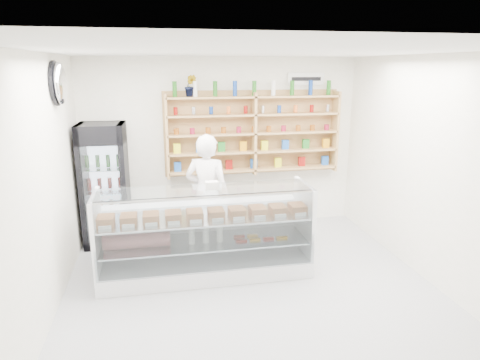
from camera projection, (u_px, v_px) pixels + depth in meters
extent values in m
plane|color=#A5A5AA|center=(256.00, 298.00, 5.05)|extent=(5.00, 5.00, 0.00)
plane|color=white|center=(258.00, 51.00, 4.33)|extent=(5.00, 5.00, 0.00)
plane|color=white|center=(222.00, 145.00, 7.06)|extent=(4.50, 0.00, 4.50)
plane|color=white|center=(363.00, 304.00, 2.32)|extent=(4.50, 0.00, 4.50)
plane|color=white|center=(38.00, 196.00, 4.27)|extent=(0.00, 5.00, 5.00)
plane|color=white|center=(440.00, 174.00, 5.10)|extent=(0.00, 5.00, 5.00)
cube|color=white|center=(206.00, 266.00, 5.61)|extent=(2.70, 0.77, 0.23)
cube|color=white|center=(202.00, 228.00, 5.84)|extent=(2.70, 0.05, 0.57)
cube|color=silver|center=(205.00, 242.00, 5.52)|extent=(2.59, 0.67, 0.02)
cube|color=silver|center=(205.00, 217.00, 5.43)|extent=(2.65, 0.70, 0.02)
cube|color=silver|center=(209.00, 235.00, 5.11)|extent=(2.65, 0.11, 0.94)
cube|color=silver|center=(205.00, 190.00, 5.29)|extent=(2.65, 0.54, 0.01)
imported|color=white|center=(207.00, 195.00, 6.10)|extent=(0.76, 0.65, 1.75)
cube|color=black|center=(105.00, 185.00, 6.42)|extent=(0.68, 0.67, 1.85)
cube|color=#38053C|center=(99.00, 136.00, 5.93)|extent=(0.65, 0.05, 0.26)
cube|color=silver|center=(104.00, 196.00, 6.14)|extent=(0.56, 0.03, 1.46)
cube|color=tan|center=(167.00, 136.00, 6.69)|extent=(0.04, 0.28, 1.33)
cube|color=tan|center=(254.00, 134.00, 6.95)|extent=(0.04, 0.28, 1.33)
cube|color=tan|center=(335.00, 131.00, 7.21)|extent=(0.04, 0.28, 1.33)
cube|color=tan|center=(254.00, 169.00, 7.10)|extent=(2.80, 0.28, 0.03)
cube|color=tan|center=(254.00, 151.00, 7.02)|extent=(2.80, 0.28, 0.03)
cube|color=tan|center=(254.00, 133.00, 6.95)|extent=(2.80, 0.28, 0.03)
cube|color=tan|center=(254.00, 115.00, 6.87)|extent=(2.80, 0.28, 0.03)
cube|color=tan|center=(254.00, 97.00, 6.80)|extent=(2.80, 0.28, 0.03)
imported|color=#1E6626|center=(190.00, 86.00, 6.56)|extent=(0.21, 0.19, 0.33)
ellipsoid|color=silver|center=(60.00, 83.00, 5.15)|extent=(0.15, 0.50, 0.50)
cube|color=white|center=(306.00, 79.00, 7.02)|extent=(0.62, 0.03, 0.20)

